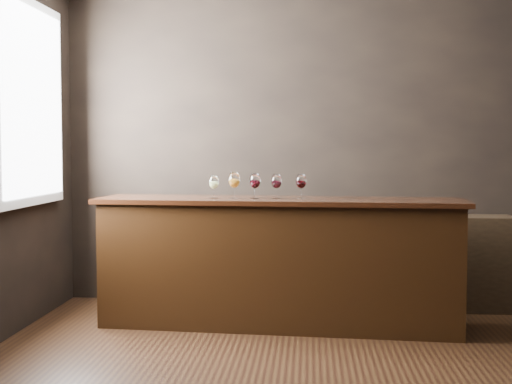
# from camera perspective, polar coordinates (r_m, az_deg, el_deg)

# --- Properties ---
(ground) EXTENTS (5.00, 5.00, 0.00)m
(ground) POSITION_cam_1_polar(r_m,az_deg,el_deg) (4.44, 8.17, -14.83)
(ground) COLOR black
(ground) RESTS_ON ground
(room_shell) EXTENTS (5.02, 4.52, 2.81)m
(room_shell) POSITION_cam_1_polar(r_m,az_deg,el_deg) (4.34, 5.17, 9.00)
(room_shell) COLOR black
(room_shell) RESTS_ON ground
(bar_counter) EXTENTS (2.80, 0.82, 0.97)m
(bar_counter) POSITION_cam_1_polar(r_m,az_deg,el_deg) (5.60, 1.87, -5.84)
(bar_counter) COLOR black
(bar_counter) RESTS_ON ground
(bar_top) EXTENTS (2.90, 0.89, 0.04)m
(bar_top) POSITION_cam_1_polar(r_m,az_deg,el_deg) (5.55, 1.88, -0.71)
(bar_top) COLOR black
(bar_top) RESTS_ON bar_counter
(back_bar_shelf) EXTENTS (2.26, 0.40, 0.81)m
(back_bar_shelf) POSITION_cam_1_polar(r_m,az_deg,el_deg) (6.34, 9.94, -5.52)
(back_bar_shelf) COLOR black
(back_bar_shelf) RESTS_ON ground
(glass_white) EXTENTS (0.08, 0.08, 0.18)m
(glass_white) POSITION_cam_1_polar(r_m,az_deg,el_deg) (5.59, -3.39, 0.76)
(glass_white) COLOR white
(glass_white) RESTS_ON bar_top
(glass_amber) EXTENTS (0.09, 0.09, 0.21)m
(glass_amber) POSITION_cam_1_polar(r_m,az_deg,el_deg) (5.54, -1.75, 0.93)
(glass_amber) COLOR white
(glass_amber) RESTS_ON bar_top
(glass_red_a) EXTENTS (0.08, 0.08, 0.20)m
(glass_red_a) POSITION_cam_1_polar(r_m,az_deg,el_deg) (5.52, -0.08, 0.84)
(glass_red_a) COLOR white
(glass_red_a) RESTS_ON bar_top
(glass_red_b) EXTENTS (0.08, 0.08, 0.19)m
(glass_red_b) POSITION_cam_1_polar(r_m,az_deg,el_deg) (5.56, 1.64, 0.81)
(glass_red_b) COLOR white
(glass_red_b) RESTS_ON bar_top
(glass_red_c) EXTENTS (0.08, 0.08, 0.19)m
(glass_red_c) POSITION_cam_1_polar(r_m,az_deg,el_deg) (5.56, 3.64, 0.82)
(glass_red_c) COLOR white
(glass_red_c) RESTS_ON bar_top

